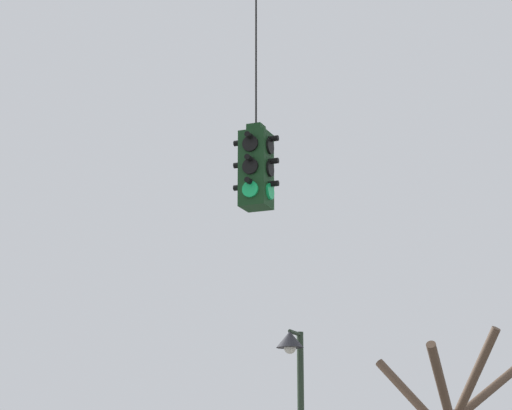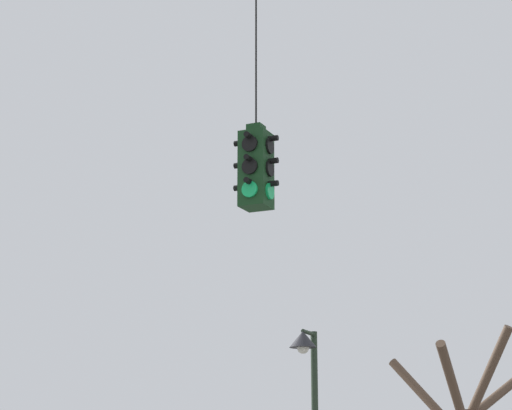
{
  "view_description": "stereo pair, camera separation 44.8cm",
  "coord_description": "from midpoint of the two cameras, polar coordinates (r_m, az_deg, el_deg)",
  "views": [
    {
      "loc": [
        3.02,
        -10.49,
        1.71
      ],
      "look_at": [
        -1.37,
        0.25,
        4.76
      ],
      "focal_mm": 70.0,
      "sensor_mm": 36.0,
      "label": 1
    },
    {
      "loc": [
        3.43,
        -10.31,
        1.71
      ],
      "look_at": [
        -1.37,
        0.25,
        4.76
      ],
      "focal_mm": 70.0,
      "sensor_mm": 36.0,
      "label": 2
    }
  ],
  "objects": [
    {
      "name": "traffic_light_near_right_pole",
      "position": [
        12.13,
        1.06,
        2.19
      ],
      "size": [
        0.58,
        0.58,
        3.76
      ],
      "color": "#143819"
    },
    {
      "name": "street_lamp",
      "position": [
        17.79,
        3.74,
        -10.24
      ],
      "size": [
        0.48,
        0.83,
        4.07
      ],
      "color": "#233323",
      "rests_on": "ground_plane"
    }
  ]
}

